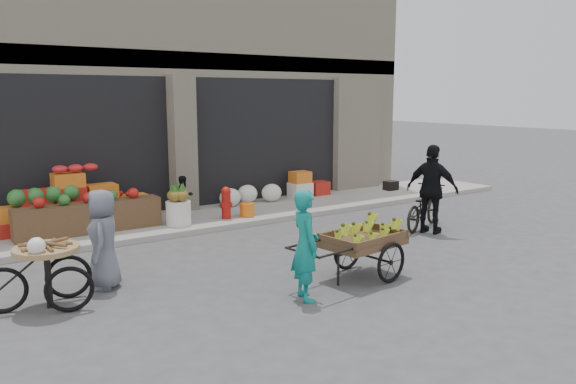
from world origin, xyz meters
TOP-DOWN VIEW (x-y plane):
  - ground at (0.00, 0.00)m, footprint 80.00×80.00m
  - sidewalk at (0.00, 4.10)m, footprint 18.00×2.20m
  - building at (0.00, 8.03)m, footprint 14.00×6.45m
  - fruit_display at (-2.48, 4.38)m, footprint 3.10×1.12m
  - pineapple_bin at (-0.75, 3.60)m, footprint 0.52×0.52m
  - fire_hydrant at (0.35, 3.55)m, footprint 0.22×0.22m
  - orange_bucket at (0.85, 3.50)m, footprint 0.32×0.32m
  - right_bay_goods at (2.61, 4.70)m, footprint 3.35×0.60m
  - seated_person at (-0.35, 4.20)m, footprint 0.51×0.43m
  - banana_cart at (0.29, -0.92)m, footprint 2.20×1.11m
  - vendor_woman at (-0.96, -1.17)m, footprint 0.50×0.64m
  - tricycle_cart at (-3.95, 0.52)m, footprint 1.46×1.00m
  - vendor_grey at (-3.10, 0.89)m, footprint 0.70×0.84m
  - bicycle at (3.61, 0.84)m, footprint 1.81×1.19m
  - cyclist at (3.41, 0.44)m, footprint 0.81×1.16m

SIDE VIEW (x-z plane):
  - ground at x=0.00m, z-range 0.00..0.00m
  - sidewalk at x=0.00m, z-range 0.00..0.12m
  - orange_bucket at x=0.85m, z-range 0.12..0.42m
  - pineapple_bin at x=-0.75m, z-range 0.12..0.62m
  - right_bay_goods at x=2.61m, z-range 0.06..0.76m
  - bicycle at x=3.61m, z-range 0.00..0.90m
  - fire_hydrant at x=0.35m, z-range 0.15..0.86m
  - tricycle_cart at x=-3.95m, z-range 0.09..1.04m
  - seated_person at x=-0.35m, z-range 0.12..1.05m
  - banana_cart at x=0.29m, z-range 0.20..1.08m
  - fruit_display at x=-2.48m, z-range 0.05..1.29m
  - vendor_grey at x=-3.10m, z-range 0.00..1.47m
  - vendor_woman at x=-0.96m, z-range 0.00..1.55m
  - cyclist at x=3.41m, z-range 0.00..1.82m
  - building at x=0.00m, z-range -0.13..6.87m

